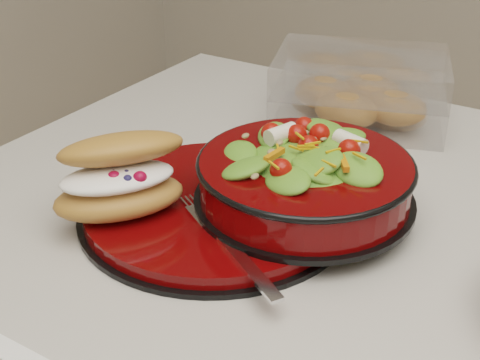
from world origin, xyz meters
The scene contains 5 objects.
dinner_plate centered at (-0.28, -0.09, 0.91)m, with size 0.30×0.30×0.02m.
salad_bowl centered at (-0.20, -0.04, 0.96)m, with size 0.24×0.24×0.10m.
croissant centered at (-0.35, -0.16, 0.96)m, with size 0.14×0.17×0.08m.
fork centered at (-0.22, -0.16, 0.92)m, with size 0.16×0.11×0.00m.
pastry_box centered at (-0.25, 0.24, 0.94)m, with size 0.28×0.24×0.09m.
Camera 1 is at (0.08, -0.61, 1.29)m, focal length 50.00 mm.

